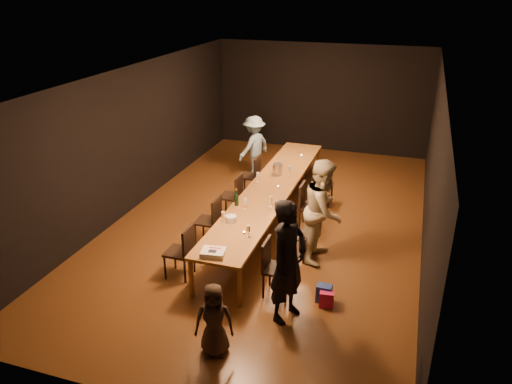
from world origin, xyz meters
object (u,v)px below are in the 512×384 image
(chair_right_1, at_px, (296,234))
(chair_left_0, at_px, (179,251))
(man_blue, at_px, (254,146))
(birthday_cake, at_px, (213,253))
(chair_left_3, at_px, (249,175))
(chair_right_2, at_px, (311,206))
(table, at_px, (270,190))
(plate_stack, at_px, (231,219))
(chair_right_3, at_px, (323,184))
(woman_tan, at_px, (323,210))
(child, at_px, (214,320))
(chair_left_2, at_px, (231,196))
(woman_birthday, at_px, (288,262))
(chair_right_0, at_px, (278,268))
(champagne_bottle, at_px, (236,197))
(chair_left_1, at_px, (208,220))
(ice_bucket, at_px, (278,169))

(chair_right_1, distance_m, chair_left_0, 2.08)
(man_blue, distance_m, birthday_cake, 5.34)
(chair_left_3, xyz_separation_m, birthday_cake, (0.78, -3.98, 0.33))
(chair_right_2, distance_m, chair_left_0, 2.94)
(table, xyz_separation_m, plate_stack, (-0.21, -1.64, 0.10))
(chair_right_3, bearing_deg, chair_right_2, -0.00)
(plate_stack, bearing_deg, woman_tan, 21.41)
(child, relative_size, birthday_cake, 2.63)
(woman_tan, bearing_deg, chair_left_2, 67.77)
(chair_right_1, bearing_deg, chair_left_3, -144.69)
(chair_left_3, distance_m, woman_tan, 3.14)
(chair_right_2, distance_m, birthday_cake, 2.94)
(chair_right_1, distance_m, plate_stack, 1.20)
(table, height_order, woman_birthday, woman_birthday)
(chair_right_0, xyz_separation_m, man_blue, (-2.00, 4.85, 0.29))
(table, height_order, chair_right_0, chair_right_0)
(chair_right_3, bearing_deg, champagne_bottle, -28.90)
(chair_left_3, distance_m, child, 5.31)
(woman_tan, height_order, champagne_bottle, woman_tan)
(chair_right_3, xyz_separation_m, child, (-0.42, -5.16, 0.06))
(woman_tan, relative_size, child, 1.76)
(chair_left_2, bearing_deg, table, -90.00)
(chair_left_1, relative_size, man_blue, 0.61)
(chair_right_2, height_order, plate_stack, chair_right_2)
(man_blue, height_order, child, man_blue)
(child, bearing_deg, plate_stack, 87.51)
(chair_left_1, xyz_separation_m, champagne_bottle, (0.50, 0.22, 0.45))
(chair_left_2, distance_m, ice_bucket, 1.18)
(woman_birthday, bearing_deg, chair_right_0, 51.04)
(table, distance_m, plate_stack, 1.66)
(chair_left_3, bearing_deg, chair_left_1, -180.00)
(chair_left_1, bearing_deg, ice_bucket, -21.43)
(birthday_cake, relative_size, champagne_bottle, 1.20)
(woman_tan, distance_m, birthday_cake, 2.19)
(chair_right_3, xyz_separation_m, champagne_bottle, (-1.20, -2.18, 0.45))
(champagne_bottle, xyz_separation_m, ice_bucket, (0.28, 1.77, -0.05))
(chair_right_0, xyz_separation_m, plate_stack, (-1.06, 0.76, 0.34))
(table, height_order, child, child)
(chair_left_0, bearing_deg, plate_stack, -40.15)
(chair_right_2, relative_size, chair_right_3, 1.00)
(man_blue, distance_m, ice_bucket, 1.98)
(chair_right_2, xyz_separation_m, chair_left_0, (-1.70, -2.40, 0.00))
(chair_left_3, xyz_separation_m, woman_birthday, (1.98, -4.11, 0.47))
(table, relative_size, chair_left_2, 6.45)
(man_blue, xyz_separation_m, ice_bucket, (1.08, -1.66, 0.11))
(table, distance_m, chair_left_2, 0.88)
(ice_bucket, bearing_deg, chair_left_0, -103.77)
(chair_left_1, height_order, ice_bucket, ice_bucket)
(chair_right_1, relative_size, man_blue, 0.61)
(chair_left_3, xyz_separation_m, man_blue, (-0.30, 1.25, 0.29))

